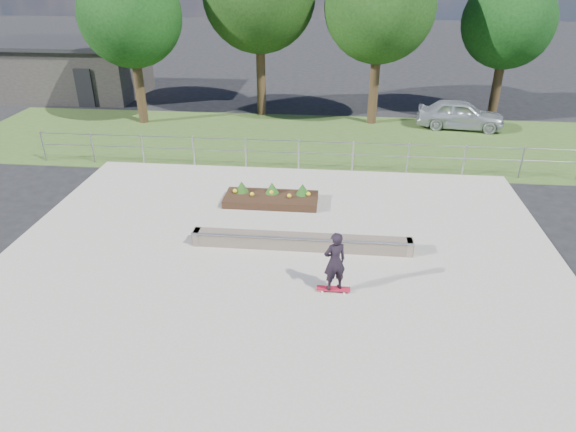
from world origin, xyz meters
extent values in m
plane|color=black|center=(0.00, 0.00, 0.00)|extent=(120.00, 120.00, 0.00)
cube|color=#344E1F|center=(0.00, 11.00, 0.01)|extent=(30.00, 8.00, 0.02)
cube|color=#9F988D|center=(0.00, 0.00, 0.03)|extent=(15.00, 15.00, 0.06)
cylinder|color=#92939A|center=(-10.00, 7.50, 0.60)|extent=(0.06, 0.06, 1.20)
cylinder|color=gray|center=(-8.00, 7.50, 0.60)|extent=(0.06, 0.06, 1.20)
cylinder|color=#94979C|center=(-6.00, 7.50, 0.60)|extent=(0.06, 0.06, 1.20)
cylinder|color=#9B9DA4|center=(-4.00, 7.50, 0.60)|extent=(0.06, 0.06, 1.20)
cylinder|color=gray|center=(-2.00, 7.50, 0.60)|extent=(0.06, 0.06, 1.20)
cylinder|color=#9B9FA4|center=(0.00, 7.50, 0.60)|extent=(0.06, 0.06, 1.20)
cylinder|color=#9CA0A5|center=(2.00, 7.50, 0.60)|extent=(0.06, 0.06, 1.20)
cylinder|color=gray|center=(4.00, 7.50, 0.60)|extent=(0.06, 0.06, 1.20)
cylinder|color=gray|center=(6.00, 7.50, 0.60)|extent=(0.06, 0.06, 1.20)
cylinder|color=gray|center=(8.00, 7.50, 0.60)|extent=(0.06, 0.06, 1.20)
cylinder|color=gray|center=(0.00, 7.50, 1.15)|extent=(20.00, 0.04, 0.04)
cylinder|color=gray|center=(0.00, 7.50, 0.70)|extent=(20.00, 0.04, 0.04)
cube|color=#2B2927|center=(-14.00, 18.00, 1.40)|extent=(8.00, 5.00, 2.80)
cube|color=black|center=(-14.00, 18.00, 2.90)|extent=(8.40, 5.40, 0.20)
cube|color=black|center=(-12.00, 15.45, 1.00)|extent=(0.90, 0.10, 2.00)
cylinder|color=#302113|center=(-8.00, 13.00, 1.46)|extent=(0.44, 0.44, 2.93)
sphere|color=black|center=(-8.00, 13.00, 4.88)|extent=(4.55, 4.55, 4.55)
cylinder|color=#382416|center=(-2.50, 15.00, 1.69)|extent=(0.44, 0.44, 3.38)
cylinder|color=#312113|center=(3.00, 14.00, 1.57)|extent=(0.44, 0.44, 3.15)
sphere|color=black|center=(3.00, 14.00, 5.25)|extent=(4.90, 4.90, 4.90)
cylinder|color=#322214|center=(9.00, 15.50, 1.35)|extent=(0.44, 0.44, 2.70)
sphere|color=black|center=(9.00, 15.50, 4.50)|extent=(4.20, 4.20, 4.20)
cube|color=brown|center=(0.55, 1.63, 0.26)|extent=(6.00, 0.40, 0.40)
cylinder|color=#93969B|center=(0.55, 1.43, 0.46)|extent=(6.00, 0.06, 0.06)
cube|color=brown|center=(-2.35, 1.63, 0.26)|extent=(0.15, 0.42, 0.40)
cube|color=#6B5C4E|center=(3.45, 1.63, 0.26)|extent=(0.15, 0.42, 0.40)
cube|color=black|center=(-0.64, 4.42, 0.18)|extent=(3.00, 1.20, 0.25)
sphere|color=yellow|center=(-1.84, 4.52, 0.39)|extent=(0.14, 0.14, 0.14)
sphere|color=yellow|center=(-1.24, 4.32, 0.39)|extent=(0.14, 0.14, 0.14)
sphere|color=yellow|center=(-0.64, 4.52, 0.39)|extent=(0.14, 0.14, 0.14)
sphere|color=yellow|center=(-0.04, 4.32, 0.39)|extent=(0.14, 0.14, 0.14)
sphere|color=yellow|center=(0.56, 4.52, 0.39)|extent=(0.14, 0.14, 0.14)
cone|color=#1D4413|center=(-1.64, 4.67, 0.49)|extent=(0.44, 0.44, 0.36)
cone|color=#1D4C15|center=(-0.64, 4.67, 0.49)|extent=(0.44, 0.44, 0.36)
cone|color=#184714|center=(0.36, 4.67, 0.49)|extent=(0.44, 0.44, 0.36)
cylinder|color=white|center=(1.21, -0.40, 0.09)|extent=(0.05, 0.03, 0.05)
cylinder|color=white|center=(1.21, -0.22, 0.09)|extent=(0.05, 0.03, 0.05)
cylinder|color=white|center=(1.73, -0.40, 0.09)|extent=(0.05, 0.03, 0.05)
cylinder|color=white|center=(1.73, -0.22, 0.09)|extent=(0.05, 0.03, 0.05)
cylinder|color=gray|center=(1.21, -0.31, 0.11)|extent=(0.02, 0.18, 0.02)
cylinder|color=#9F9FA4|center=(1.73, -0.31, 0.11)|extent=(0.02, 0.18, 0.02)
cube|color=#A41428|center=(1.47, -0.31, 0.13)|extent=(0.80, 0.21, 0.02)
imported|color=black|center=(1.47, -0.31, 0.90)|extent=(0.65, 0.55, 1.51)
imported|color=#B0B6BA|center=(7.04, 13.54, 0.67)|extent=(4.09, 2.06, 1.34)
camera|label=1|loc=(1.41, -10.49, 7.21)|focal=32.00mm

